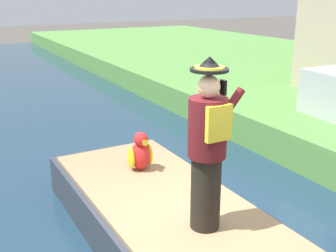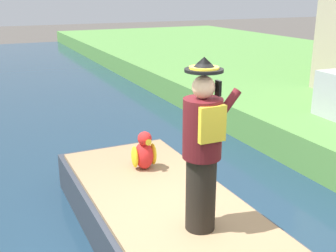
% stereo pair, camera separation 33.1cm
% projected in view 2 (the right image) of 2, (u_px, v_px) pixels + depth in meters
% --- Properties ---
extents(boat, '(1.84, 4.22, 0.61)m').
position_uv_depth(boat, '(163.00, 217.00, 5.34)').
color(boat, '#333842').
rests_on(boat, canal_water).
extents(person_pirate, '(0.61, 0.42, 1.85)m').
position_uv_depth(person_pirate, '(203.00, 148.00, 4.26)').
color(person_pirate, black).
rests_on(person_pirate, boat).
extents(parrot_plush, '(0.36, 0.34, 0.57)m').
position_uv_depth(parrot_plush, '(144.00, 153.00, 5.98)').
color(parrot_plush, red).
rests_on(parrot_plush, boat).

